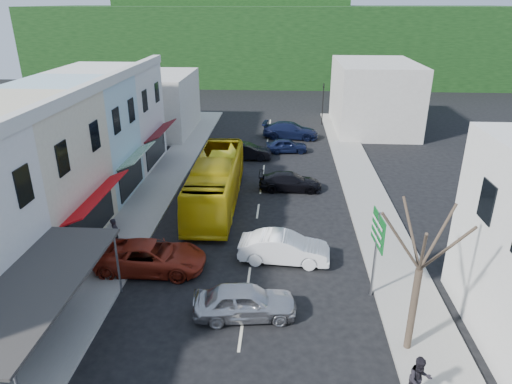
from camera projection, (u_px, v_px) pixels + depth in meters
name	position (u px, v px, depth m)	size (l,w,h in m)	color
ground	(248.00, 279.00, 22.61)	(120.00, 120.00, 0.00)	black
sidewalk_left	(154.00, 195.00, 32.21)	(3.00, 52.00, 0.15)	gray
sidewalk_right	(368.00, 201.00, 31.35)	(3.00, 52.00, 0.15)	gray
shopfront_row	(40.00, 165.00, 26.38)	(8.25, 30.00, 8.00)	silver
distant_block_left	(153.00, 104.00, 46.99)	(8.00, 10.00, 6.00)	#B7B2A8
distant_block_right	(374.00, 96.00, 48.24)	(8.00, 12.00, 7.00)	#B7B2A8
hillside	(269.00, 38.00, 80.00)	(80.00, 26.00, 14.00)	black
bus	(216.00, 183.00, 30.46)	(2.50, 11.60, 3.10)	gold
car_silver	(245.00, 303.00, 19.73)	(1.80, 4.40, 1.40)	#B5B5BA
car_white	(284.00, 249.00, 23.96)	(1.80, 4.40, 1.40)	white
car_red	(151.00, 258.00, 23.16)	(1.90, 4.60, 1.40)	maroon
car_black_near	(290.00, 181.00, 33.08)	(1.84, 4.50, 1.40)	black
car_navy_mid	(287.00, 145.00, 41.35)	(1.80, 4.40, 1.40)	#0F1533
car_black_far	(246.00, 152.00, 39.55)	(1.80, 4.40, 1.40)	black
car_navy_far	(290.00, 131.00, 45.70)	(1.84, 4.50, 1.40)	#0F1533
pedestrian_left	(115.00, 232.00, 25.10)	(0.60, 0.40, 1.70)	black
pedestrian_right	(419.00, 381.00, 15.28)	(0.70, 0.44, 1.70)	black
direction_sign	(375.00, 255.00, 20.59)	(0.35, 1.94, 4.29)	#0B5C1E
street_tree	(419.00, 270.00, 16.63)	(3.02, 3.02, 7.41)	#3B2E24
traffic_signal	(323.00, 104.00, 50.15)	(0.50, 0.93, 4.56)	black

